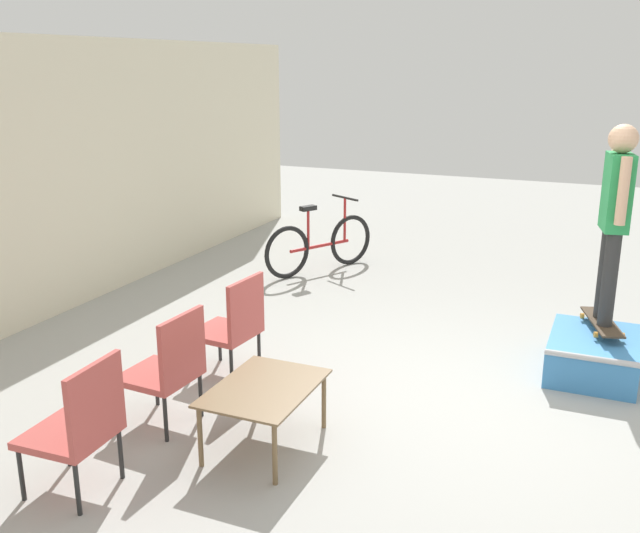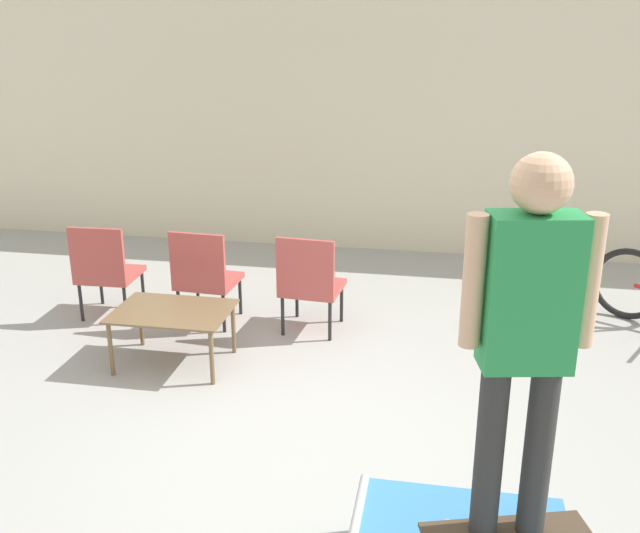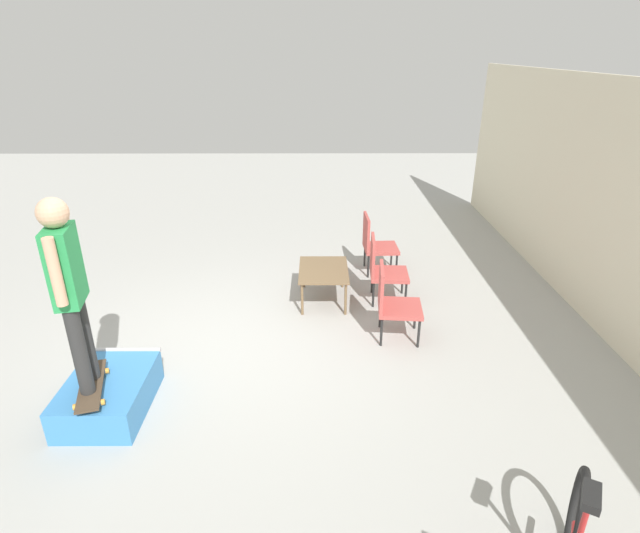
{
  "view_description": "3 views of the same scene",
  "coord_description": "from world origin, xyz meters",
  "px_view_note": "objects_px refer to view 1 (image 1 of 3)",
  "views": [
    {
      "loc": [
        -5.43,
        -1.09,
        2.73
      ],
      "look_at": [
        -0.05,
        1.2,
        1.04
      ],
      "focal_mm": 40.0,
      "sensor_mm": 36.0,
      "label": 1
    },
    {
      "loc": [
        0.87,
        -3.93,
        2.7
      ],
      "look_at": [
        -0.07,
        1.2,
        0.9
      ],
      "focal_mm": 40.0,
      "sensor_mm": 36.0,
      "label": 2
    },
    {
      "loc": [
        5.03,
        1.03,
        3.29
      ],
      "look_at": [
        -0.07,
        1.06,
        1.05
      ],
      "focal_mm": 28.0,
      "sensor_mm": 36.0,
      "label": 3
    }
  ],
  "objects_px": {
    "skate_ramp_box": "(593,355)",
    "coffee_table": "(265,393)",
    "patio_chair_center": "(169,365)",
    "bicycle": "(320,244)",
    "person_skater": "(615,208)",
    "skateboard_on_ramp": "(602,322)",
    "patio_chair_right": "(233,323)",
    "patio_chair_left": "(80,423)"
  },
  "relations": [
    {
      "from": "patio_chair_right",
      "to": "person_skater",
      "type": "bearing_deg",
      "value": 121.88
    },
    {
      "from": "person_skater",
      "to": "bicycle",
      "type": "xyz_separation_m",
      "value": [
        1.85,
        3.6,
        -1.12
      ]
    },
    {
      "from": "skate_ramp_box",
      "to": "coffee_table",
      "type": "distance_m",
      "value": 3.16
    },
    {
      "from": "skate_ramp_box",
      "to": "coffee_table",
      "type": "height_order",
      "value": "coffee_table"
    },
    {
      "from": "patio_chair_center",
      "to": "bicycle",
      "type": "height_order",
      "value": "bicycle"
    },
    {
      "from": "coffee_table",
      "to": "patio_chair_center",
      "type": "height_order",
      "value": "patio_chair_center"
    },
    {
      "from": "patio_chair_left",
      "to": "patio_chair_right",
      "type": "bearing_deg",
      "value": 177.87
    },
    {
      "from": "patio_chair_center",
      "to": "patio_chair_right",
      "type": "bearing_deg",
      "value": -176.63
    },
    {
      "from": "person_skater",
      "to": "patio_chair_right",
      "type": "distance_m",
      "value": 3.51
    },
    {
      "from": "patio_chair_right",
      "to": "bicycle",
      "type": "xyz_separation_m",
      "value": [
        3.38,
        0.61,
        -0.13
      ]
    },
    {
      "from": "person_skater",
      "to": "bicycle",
      "type": "relative_size",
      "value": 1.12
    },
    {
      "from": "skateboard_on_ramp",
      "to": "patio_chair_right",
      "type": "distance_m",
      "value": 3.37
    },
    {
      "from": "skate_ramp_box",
      "to": "patio_chair_left",
      "type": "distance_m",
      "value": 4.44
    },
    {
      "from": "person_skater",
      "to": "patio_chair_center",
      "type": "relative_size",
      "value": 1.91
    },
    {
      "from": "coffee_table",
      "to": "patio_chair_right",
      "type": "bearing_deg",
      "value": 39.83
    },
    {
      "from": "coffee_table",
      "to": "person_skater",
      "type": "bearing_deg",
      "value": -41.03
    },
    {
      "from": "patio_chair_right",
      "to": "bicycle",
      "type": "relative_size",
      "value": 0.59
    },
    {
      "from": "person_skater",
      "to": "coffee_table",
      "type": "bearing_deg",
      "value": 127.74
    },
    {
      "from": "coffee_table",
      "to": "bicycle",
      "type": "distance_m",
      "value": 4.59
    },
    {
      "from": "skateboard_on_ramp",
      "to": "patio_chair_left",
      "type": "height_order",
      "value": "patio_chair_left"
    },
    {
      "from": "skate_ramp_box",
      "to": "patio_chair_left",
      "type": "height_order",
      "value": "patio_chair_left"
    },
    {
      "from": "skateboard_on_ramp",
      "to": "bicycle",
      "type": "distance_m",
      "value": 4.05
    },
    {
      "from": "patio_chair_center",
      "to": "patio_chair_right",
      "type": "distance_m",
      "value": 0.99
    },
    {
      "from": "coffee_table",
      "to": "patio_chair_right",
      "type": "distance_m",
      "value": 1.28
    },
    {
      "from": "person_skater",
      "to": "bicycle",
      "type": "bearing_deg",
      "value": 51.58
    },
    {
      "from": "skateboard_on_ramp",
      "to": "patio_chair_center",
      "type": "relative_size",
      "value": 0.88
    },
    {
      "from": "skateboard_on_ramp",
      "to": "patio_chair_right",
      "type": "relative_size",
      "value": 0.88
    },
    {
      "from": "skateboard_on_ramp",
      "to": "person_skater",
      "type": "bearing_deg",
      "value": -61.88
    },
    {
      "from": "patio_chair_center",
      "to": "skate_ramp_box",
      "type": "bearing_deg",
      "value": 131.44
    },
    {
      "from": "skate_ramp_box",
      "to": "patio_chair_right",
      "type": "bearing_deg",
      "value": 114.24
    },
    {
      "from": "skate_ramp_box",
      "to": "skateboard_on_ramp",
      "type": "distance_m",
      "value": 0.33
    },
    {
      "from": "skateboard_on_ramp",
      "to": "person_skater",
      "type": "distance_m",
      "value": 1.07
    },
    {
      "from": "skate_ramp_box",
      "to": "patio_chair_center",
      "type": "height_order",
      "value": "patio_chair_center"
    },
    {
      "from": "coffee_table",
      "to": "patio_chair_right",
      "type": "height_order",
      "value": "patio_chair_right"
    },
    {
      "from": "patio_chair_right",
      "to": "patio_chair_center",
      "type": "bearing_deg",
      "value": 4.88
    },
    {
      "from": "skateboard_on_ramp",
      "to": "person_skater",
      "type": "relative_size",
      "value": 0.46
    },
    {
      "from": "skateboard_on_ramp",
      "to": "coffee_table",
      "type": "height_order",
      "value": "coffee_table"
    },
    {
      "from": "patio_chair_left",
      "to": "patio_chair_center",
      "type": "xyz_separation_m",
      "value": [
        0.98,
        0.0,
        0.0
      ]
    },
    {
      "from": "skateboard_on_ramp",
      "to": "coffee_table",
      "type": "xyz_separation_m",
      "value": [
        -2.51,
        2.18,
        0.0
      ]
    },
    {
      "from": "coffee_table",
      "to": "bicycle",
      "type": "bearing_deg",
      "value": 18.06
    },
    {
      "from": "coffee_table",
      "to": "patio_chair_left",
      "type": "bearing_deg",
      "value": 140.31
    },
    {
      "from": "skate_ramp_box",
      "to": "coffee_table",
      "type": "xyz_separation_m",
      "value": [
        -2.31,
        2.14,
        0.25
      ]
    }
  ]
}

